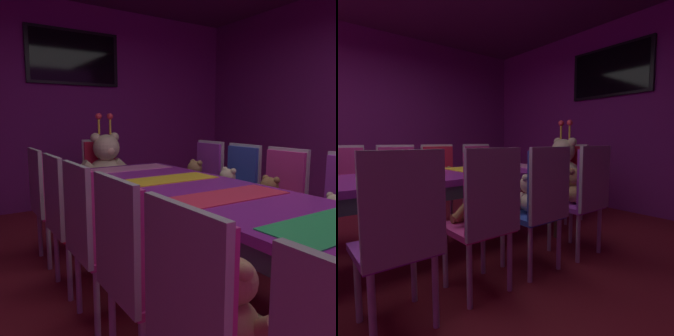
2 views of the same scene
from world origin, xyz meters
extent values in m
plane|color=maroon|center=(0.00, 0.00, 0.00)|extent=(7.90, 7.90, 0.00)
cube|color=#721E72|center=(0.00, 3.20, 1.40)|extent=(5.20, 0.12, 2.80)
cube|color=#721E72|center=(-2.60, 0.00, 1.40)|extent=(0.12, 6.40, 2.80)
cube|color=purple|center=(0.00, 0.00, 0.71)|extent=(0.90, 3.34, 0.05)
cube|color=#33333F|center=(0.00, 0.00, 0.64)|extent=(0.88, 3.27, 0.10)
cylinder|color=#4C3826|center=(0.38, 1.50, 0.34)|extent=(0.07, 0.07, 0.69)
cylinder|color=#4C3826|center=(-0.38, 1.50, 0.34)|extent=(0.07, 0.07, 0.69)
cube|color=#E52D4C|center=(0.00, 0.00, 0.74)|extent=(0.77, 0.32, 0.01)
cube|color=yellow|center=(0.00, 0.71, 0.74)|extent=(0.77, 0.32, 0.01)
cube|color=pink|center=(0.00, 1.42, 0.74)|extent=(0.77, 0.32, 0.01)
cube|color=#CC338C|center=(-0.72, -0.26, 0.44)|extent=(0.40, 0.40, 0.04)
cube|color=#CC338C|center=(-0.90, -0.26, 0.71)|extent=(0.05, 0.38, 0.50)
cube|color=#B2B2B7|center=(-0.92, -0.26, 0.71)|extent=(0.03, 0.41, 0.55)
cylinder|color=#B2B2B7|center=(-0.56, -0.10, 0.21)|extent=(0.04, 0.04, 0.42)
cylinder|color=#B2B2B7|center=(-0.88, -0.10, 0.21)|extent=(0.04, 0.04, 0.42)
cube|color=#CC338C|center=(-0.72, 0.27, 0.44)|extent=(0.40, 0.40, 0.04)
cube|color=#CC338C|center=(-0.90, 0.27, 0.71)|extent=(0.05, 0.38, 0.50)
cube|color=#B2B2B7|center=(-0.92, 0.27, 0.71)|extent=(0.03, 0.41, 0.55)
cylinder|color=#B2B2B7|center=(-0.56, 0.43, 0.21)|extent=(0.04, 0.04, 0.42)
cylinder|color=#B2B2B7|center=(-0.56, 0.11, 0.21)|extent=(0.04, 0.04, 0.42)
cylinder|color=#B2B2B7|center=(-0.88, 0.43, 0.21)|extent=(0.04, 0.04, 0.42)
cylinder|color=#B2B2B7|center=(-0.88, 0.11, 0.21)|extent=(0.04, 0.04, 0.42)
ellipsoid|color=beige|center=(-0.72, 0.27, 0.54)|extent=(0.18, 0.18, 0.15)
sphere|color=beige|center=(-0.70, 0.27, 0.67)|extent=(0.15, 0.15, 0.15)
sphere|color=#FDDCAD|center=(-0.65, 0.27, 0.66)|extent=(0.05, 0.05, 0.05)
sphere|color=beige|center=(-0.72, 0.32, 0.72)|extent=(0.05, 0.05, 0.05)
sphere|color=beige|center=(-0.72, 0.21, 0.72)|extent=(0.05, 0.05, 0.05)
cylinder|color=beige|center=(-0.68, 0.36, 0.55)|extent=(0.05, 0.13, 0.12)
cylinder|color=beige|center=(-0.68, 0.18, 0.55)|extent=(0.05, 0.13, 0.12)
cylinder|color=beige|center=(-0.60, 0.32, 0.49)|extent=(0.06, 0.14, 0.06)
cylinder|color=beige|center=(-0.60, 0.22, 0.49)|extent=(0.06, 0.14, 0.06)
cube|color=red|center=(-0.72, 0.77, 0.44)|extent=(0.40, 0.40, 0.04)
cube|color=red|center=(-0.90, 0.77, 0.71)|extent=(0.05, 0.38, 0.50)
cube|color=#B2B2B7|center=(-0.93, 0.77, 0.71)|extent=(0.03, 0.41, 0.55)
cylinder|color=#B2B2B7|center=(-0.56, 0.93, 0.21)|extent=(0.04, 0.04, 0.42)
cylinder|color=#B2B2B7|center=(-0.56, 0.61, 0.21)|extent=(0.04, 0.04, 0.42)
cylinder|color=#B2B2B7|center=(-0.88, 0.93, 0.21)|extent=(0.04, 0.04, 0.42)
cylinder|color=#B2B2B7|center=(-0.88, 0.61, 0.21)|extent=(0.04, 0.04, 0.42)
ellipsoid|color=olive|center=(-0.72, 0.77, 0.53)|extent=(0.17, 0.17, 0.13)
sphere|color=olive|center=(-0.71, 0.77, 0.65)|extent=(0.13, 0.13, 0.13)
sphere|color=#AE7747|center=(-0.66, 0.77, 0.64)|extent=(0.05, 0.05, 0.05)
sphere|color=olive|center=(-0.72, 0.82, 0.70)|extent=(0.05, 0.05, 0.05)
sphere|color=olive|center=(-0.72, 0.72, 0.70)|extent=(0.05, 0.05, 0.05)
cylinder|color=olive|center=(-0.69, 0.85, 0.55)|extent=(0.05, 0.12, 0.11)
cylinder|color=olive|center=(-0.69, 0.68, 0.55)|extent=(0.05, 0.12, 0.11)
cylinder|color=olive|center=(-0.62, 0.81, 0.49)|extent=(0.06, 0.12, 0.06)
cylinder|color=olive|center=(-0.62, 0.72, 0.49)|extent=(0.06, 0.12, 0.06)
cube|color=#CC338C|center=(-0.72, 1.34, 0.44)|extent=(0.40, 0.40, 0.04)
cube|color=#CC338C|center=(-0.90, 1.34, 0.71)|extent=(0.05, 0.38, 0.50)
cube|color=#B2B2B7|center=(-0.92, 1.34, 0.71)|extent=(0.03, 0.41, 0.55)
cylinder|color=#B2B2B7|center=(-0.56, 1.50, 0.21)|extent=(0.04, 0.04, 0.42)
cylinder|color=#B2B2B7|center=(-0.56, 1.18, 0.21)|extent=(0.04, 0.04, 0.42)
cylinder|color=#B2B2B7|center=(-0.88, 1.50, 0.21)|extent=(0.04, 0.04, 0.42)
cylinder|color=#B2B2B7|center=(-0.88, 1.18, 0.21)|extent=(0.04, 0.04, 0.42)
ellipsoid|color=beige|center=(-0.72, 1.34, 0.54)|extent=(0.18, 0.18, 0.14)
sphere|color=beige|center=(-0.71, 1.34, 0.67)|extent=(0.14, 0.14, 0.14)
sphere|color=#FDDCAD|center=(-0.66, 1.34, 0.66)|extent=(0.05, 0.05, 0.05)
sphere|color=beige|center=(-0.72, 1.40, 0.72)|extent=(0.05, 0.05, 0.05)
sphere|color=beige|center=(-0.72, 1.29, 0.72)|extent=(0.05, 0.05, 0.05)
cylinder|color=beige|center=(-0.69, 1.43, 0.55)|extent=(0.05, 0.13, 0.12)
cylinder|color=beige|center=(-0.69, 1.25, 0.55)|extent=(0.05, 0.13, 0.12)
cylinder|color=beige|center=(-0.60, 1.39, 0.49)|extent=(0.06, 0.13, 0.06)
cylinder|color=beige|center=(-0.60, 1.29, 0.49)|extent=(0.06, 0.13, 0.06)
cube|color=purple|center=(0.73, -0.28, 0.44)|extent=(0.40, 0.40, 0.04)
cube|color=purple|center=(0.91, -0.28, 0.71)|extent=(0.05, 0.38, 0.50)
cube|color=#B2B2B7|center=(0.93, -0.28, 0.71)|extent=(0.03, 0.41, 0.55)
cylinder|color=#B2B2B7|center=(0.89, -0.12, 0.21)|extent=(0.04, 0.04, 0.42)
cylinder|color=#B2B2B7|center=(0.89, -0.44, 0.21)|extent=(0.04, 0.04, 0.42)
cylinder|color=#B2B2B7|center=(0.57, -0.12, 0.21)|extent=(0.04, 0.04, 0.42)
cylinder|color=#B2B2B7|center=(0.57, -0.44, 0.21)|extent=(0.04, 0.04, 0.42)
ellipsoid|color=beige|center=(0.73, -0.28, 0.53)|extent=(0.16, 0.16, 0.13)
sphere|color=beige|center=(0.72, -0.28, 0.65)|extent=(0.13, 0.13, 0.13)
sphere|color=#FDDCAD|center=(0.67, -0.28, 0.64)|extent=(0.05, 0.05, 0.05)
sphere|color=beige|center=(0.73, -0.33, 0.70)|extent=(0.05, 0.05, 0.05)
sphere|color=beige|center=(0.73, -0.23, 0.70)|extent=(0.05, 0.05, 0.05)
cylinder|color=beige|center=(0.70, -0.36, 0.54)|extent=(0.04, 0.11, 0.11)
cylinder|color=beige|center=(0.70, -0.20, 0.54)|extent=(0.04, 0.11, 0.11)
cylinder|color=beige|center=(0.63, -0.32, 0.49)|extent=(0.06, 0.12, 0.06)
cylinder|color=beige|center=(0.63, -0.24, 0.49)|extent=(0.06, 0.12, 0.06)
cube|color=#CC338C|center=(0.70, 0.27, 0.44)|extent=(0.40, 0.40, 0.04)
cube|color=#CC338C|center=(0.88, 0.27, 0.71)|extent=(0.05, 0.38, 0.50)
cube|color=#B2B2B7|center=(0.91, 0.27, 0.71)|extent=(0.03, 0.41, 0.55)
cylinder|color=#B2B2B7|center=(0.86, 0.43, 0.21)|extent=(0.04, 0.04, 0.42)
cylinder|color=#B2B2B7|center=(0.86, 0.11, 0.21)|extent=(0.04, 0.04, 0.42)
cylinder|color=#B2B2B7|center=(0.54, 0.43, 0.21)|extent=(0.04, 0.04, 0.42)
cylinder|color=#B2B2B7|center=(0.54, 0.11, 0.21)|extent=(0.04, 0.04, 0.42)
ellipsoid|color=olive|center=(0.70, 0.27, 0.54)|extent=(0.19, 0.19, 0.15)
sphere|color=olive|center=(0.69, 0.27, 0.68)|extent=(0.15, 0.15, 0.15)
sphere|color=#AE7747|center=(0.64, 0.27, 0.67)|extent=(0.06, 0.06, 0.06)
sphere|color=olive|center=(0.70, 0.22, 0.74)|extent=(0.06, 0.06, 0.06)
sphere|color=olive|center=(0.70, 0.33, 0.74)|extent=(0.06, 0.06, 0.06)
cylinder|color=olive|center=(0.67, 0.18, 0.56)|extent=(0.05, 0.13, 0.13)
cylinder|color=olive|center=(0.67, 0.37, 0.56)|extent=(0.05, 0.13, 0.13)
cylinder|color=olive|center=(0.58, 0.22, 0.49)|extent=(0.06, 0.14, 0.06)
cylinder|color=olive|center=(0.58, 0.32, 0.49)|extent=(0.06, 0.14, 0.06)
cube|color=#2D47B2|center=(0.71, 0.78, 0.44)|extent=(0.40, 0.40, 0.04)
cube|color=#2D47B2|center=(0.89, 0.78, 0.71)|extent=(0.05, 0.38, 0.50)
cube|color=#B2B2B7|center=(0.91, 0.78, 0.71)|extent=(0.03, 0.41, 0.55)
cylinder|color=#B2B2B7|center=(0.87, 0.94, 0.21)|extent=(0.04, 0.04, 0.42)
cylinder|color=#B2B2B7|center=(0.87, 0.62, 0.21)|extent=(0.04, 0.04, 0.42)
cylinder|color=#B2B2B7|center=(0.55, 0.94, 0.21)|extent=(0.04, 0.04, 0.42)
cylinder|color=#B2B2B7|center=(0.55, 0.62, 0.21)|extent=(0.04, 0.04, 0.42)
ellipsoid|color=beige|center=(0.71, 0.78, 0.55)|extent=(0.19, 0.19, 0.16)
sphere|color=beige|center=(0.69, 0.78, 0.68)|extent=(0.16, 0.16, 0.16)
sphere|color=#FDDCAD|center=(0.64, 0.78, 0.67)|extent=(0.06, 0.06, 0.06)
sphere|color=beige|center=(0.71, 0.73, 0.74)|extent=(0.06, 0.06, 0.06)
sphere|color=beige|center=(0.71, 0.84, 0.74)|extent=(0.06, 0.06, 0.06)
cylinder|color=beige|center=(0.67, 0.69, 0.56)|extent=(0.05, 0.14, 0.13)
cylinder|color=beige|center=(0.67, 0.88, 0.56)|extent=(0.05, 0.14, 0.13)
cylinder|color=beige|center=(0.58, 0.73, 0.49)|extent=(0.07, 0.14, 0.07)
cylinder|color=beige|center=(0.58, 0.83, 0.49)|extent=(0.07, 0.14, 0.07)
cube|color=purple|center=(0.73, 1.32, 0.44)|extent=(0.40, 0.40, 0.04)
cube|color=purple|center=(0.91, 1.32, 0.71)|extent=(0.05, 0.38, 0.50)
cube|color=#B2B2B7|center=(0.94, 1.32, 0.71)|extent=(0.03, 0.41, 0.55)
cylinder|color=#B2B2B7|center=(0.89, 1.48, 0.21)|extent=(0.04, 0.04, 0.42)
cylinder|color=#B2B2B7|center=(0.89, 1.16, 0.21)|extent=(0.04, 0.04, 0.42)
cylinder|color=#B2B2B7|center=(0.57, 1.48, 0.21)|extent=(0.04, 0.04, 0.42)
cylinder|color=#B2B2B7|center=(0.57, 1.16, 0.21)|extent=(0.04, 0.04, 0.42)
ellipsoid|color=#9E7247|center=(0.73, 1.32, 0.55)|extent=(0.20, 0.20, 0.16)
sphere|color=#9E7247|center=(0.72, 1.32, 0.70)|extent=(0.16, 0.16, 0.16)
sphere|color=tan|center=(0.66, 1.32, 0.68)|extent=(0.06, 0.06, 0.06)
sphere|color=#9E7247|center=(0.73, 1.26, 0.76)|extent=(0.06, 0.06, 0.06)
sphere|color=#9E7247|center=(0.73, 1.39, 0.76)|extent=(0.06, 0.06, 0.06)
cylinder|color=#9E7247|center=(0.69, 1.22, 0.57)|extent=(0.06, 0.14, 0.14)
cylinder|color=#9E7247|center=(0.69, 1.43, 0.57)|extent=(0.06, 0.14, 0.14)
cylinder|color=#9E7247|center=(0.60, 1.27, 0.49)|extent=(0.07, 0.15, 0.07)
cylinder|color=#9E7247|center=(0.60, 1.38, 0.49)|extent=(0.07, 0.15, 0.07)
cube|color=red|center=(0.00, 2.09, 0.44)|extent=(0.40, 0.40, 0.04)
cube|color=red|center=(0.00, 2.27, 0.71)|extent=(0.38, 0.05, 0.50)
cube|color=#B2B2B7|center=(0.00, 2.29, 0.71)|extent=(0.41, 0.03, 0.55)
cylinder|color=#B2B2B7|center=(0.16, 2.25, 0.21)|extent=(0.04, 0.04, 0.42)
cylinder|color=#B2B2B7|center=(0.16, 1.93, 0.21)|extent=(0.04, 0.04, 0.42)
cylinder|color=#B2B2B7|center=(-0.16, 2.25, 0.21)|extent=(0.04, 0.04, 0.42)
cylinder|color=#B2B2B7|center=(-0.16, 1.93, 0.21)|extent=(0.04, 0.04, 0.42)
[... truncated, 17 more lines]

